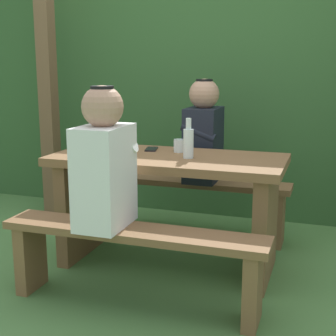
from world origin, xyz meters
TOP-DOWN VIEW (x-y plane):
  - ground_plane at (0.00, 0.00)m, footprint 12.00×12.00m
  - hedge_backdrop at (0.00, 1.61)m, footprint 6.40×1.01m
  - pergola_post_left at (-1.31, 0.79)m, footprint 0.12×0.12m
  - picnic_table at (0.00, 0.00)m, footprint 1.40×0.64m
  - bench_near at (0.00, -0.57)m, footprint 1.40×0.24m
  - bench_far at (0.00, 0.57)m, footprint 1.40×0.24m
  - person_white_shirt at (-0.15, -0.56)m, footprint 0.25×0.35m
  - person_black_coat at (0.07, 0.56)m, footprint 0.25×0.35m
  - drinking_glass at (0.03, 0.14)m, footprint 0.07×0.07m
  - bottle_left at (-0.32, -0.07)m, footprint 0.06×0.06m
  - bottle_right at (0.14, -0.03)m, footprint 0.06×0.06m
  - cell_phone at (-0.16, 0.16)m, footprint 0.10×0.15m

SIDE VIEW (x-z plane):
  - ground_plane at x=0.00m, z-range 0.00..0.00m
  - bench_near at x=0.00m, z-range 0.09..0.52m
  - bench_far at x=0.00m, z-range 0.09..0.52m
  - picnic_table at x=0.00m, z-range 0.13..0.83m
  - cell_phone at x=-0.16m, z-range 0.70..0.71m
  - drinking_glass at x=0.03m, z-range 0.70..0.78m
  - person_white_shirt at x=-0.15m, z-range 0.40..1.12m
  - person_black_coat at x=0.07m, z-range 0.40..1.12m
  - bottle_left at x=-0.32m, z-range 0.67..0.92m
  - bottle_right at x=0.14m, z-range 0.68..0.92m
  - hedge_backdrop at x=0.00m, z-range 0.00..1.92m
  - pergola_post_left at x=-1.31m, z-range 0.00..2.21m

